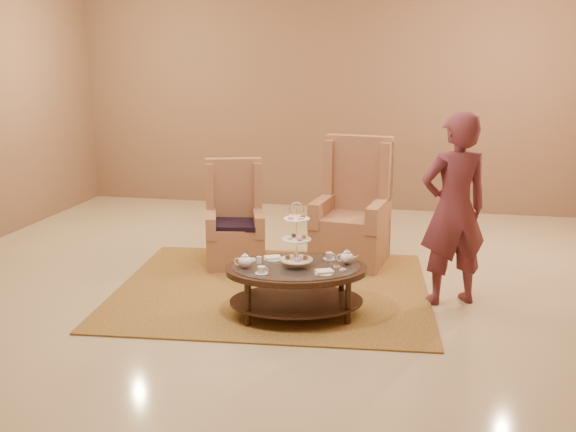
% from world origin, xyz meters
% --- Properties ---
extents(ground, '(8.00, 8.00, 0.00)m').
position_xyz_m(ground, '(0.00, 0.00, 0.00)').
color(ground, beige).
rests_on(ground, ground).
extents(ceiling, '(8.00, 8.00, 0.02)m').
position_xyz_m(ceiling, '(0.00, 0.00, 0.00)').
color(ceiling, silver).
rests_on(ceiling, ground).
extents(wall_back, '(8.00, 0.04, 3.50)m').
position_xyz_m(wall_back, '(0.00, 4.00, 1.75)').
color(wall_back, '#856248').
rests_on(wall_back, ground).
extents(rug, '(3.30, 2.83, 0.02)m').
position_xyz_m(rug, '(-0.10, 0.19, 0.01)').
color(rug, olive).
rests_on(rug, ground).
extents(tea_table, '(1.44, 1.15, 1.06)m').
position_xyz_m(tea_table, '(0.26, -0.43, 0.38)').
color(tea_table, black).
rests_on(tea_table, ground).
extents(armchair_left, '(0.80, 0.81, 1.17)m').
position_xyz_m(armchair_left, '(-0.71, 0.96, 0.40)').
color(armchair_left, '#9E6C4A').
rests_on(armchair_left, ground).
extents(armchair_right, '(0.87, 0.90, 1.42)m').
position_xyz_m(armchair_right, '(0.58, 1.29, 0.48)').
color(armchair_right, '#9E6C4A').
rests_on(armchair_right, ground).
extents(person, '(0.78, 0.66, 1.81)m').
position_xyz_m(person, '(1.62, 0.20, 0.91)').
color(person, '#5F2932').
rests_on(person, ground).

